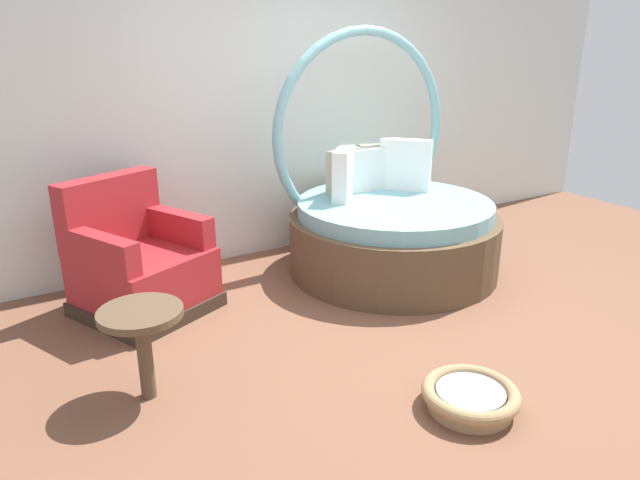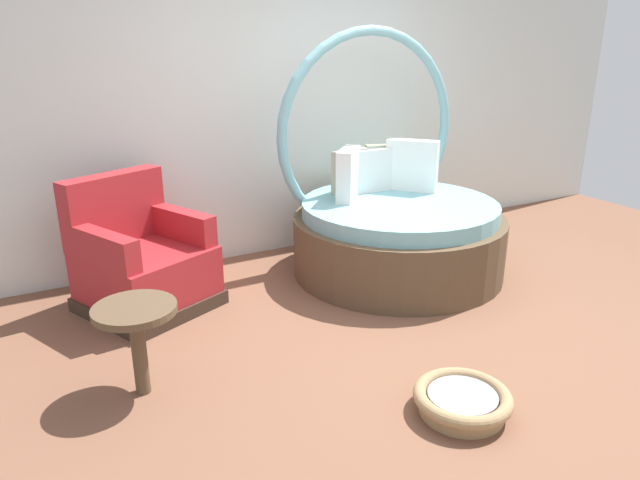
{
  "view_description": "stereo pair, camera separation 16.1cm",
  "coord_description": "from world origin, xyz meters",
  "px_view_note": "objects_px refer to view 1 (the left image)",
  "views": [
    {
      "loc": [
        -2.35,
        -2.59,
        1.85
      ],
      "look_at": [
        -0.43,
        0.6,
        0.55
      ],
      "focal_mm": 32.67,
      "sensor_mm": 36.0,
      "label": 1
    },
    {
      "loc": [
        -2.21,
        -2.67,
        1.85
      ],
      "look_at": [
        -0.43,
        0.6,
        0.55
      ],
      "focal_mm": 32.67,
      "sensor_mm": 36.0,
      "label": 2
    }
  ],
  "objects_px": {
    "side_table": "(142,326)",
    "red_armchair": "(138,266)",
    "pet_basket": "(470,397)",
    "round_daybed": "(389,222)"
  },
  "relations": [
    {
      "from": "pet_basket",
      "to": "side_table",
      "type": "height_order",
      "value": "side_table"
    },
    {
      "from": "round_daybed",
      "to": "side_table",
      "type": "xyz_separation_m",
      "value": [
        -2.25,
        -0.84,
        0.02
      ]
    },
    {
      "from": "round_daybed",
      "to": "pet_basket",
      "type": "distance_m",
      "value": 2.03
    },
    {
      "from": "round_daybed",
      "to": "pet_basket",
      "type": "relative_size",
      "value": 3.81
    },
    {
      "from": "side_table",
      "to": "red_armchair",
      "type": "bearing_deg",
      "value": 76.68
    },
    {
      "from": "pet_basket",
      "to": "red_armchair",
      "type": "bearing_deg",
      "value": 118.69
    },
    {
      "from": "round_daybed",
      "to": "red_armchair",
      "type": "bearing_deg",
      "value": 172.13
    },
    {
      "from": "round_daybed",
      "to": "red_armchair",
      "type": "xyz_separation_m",
      "value": [
        -1.99,
        0.28,
        -0.08
      ]
    },
    {
      "from": "red_armchair",
      "to": "side_table",
      "type": "height_order",
      "value": "red_armchair"
    },
    {
      "from": "red_armchair",
      "to": "pet_basket",
      "type": "height_order",
      "value": "red_armchair"
    }
  ]
}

